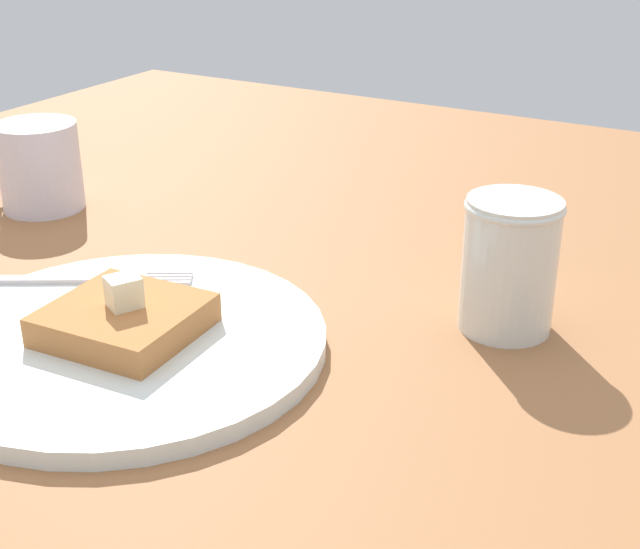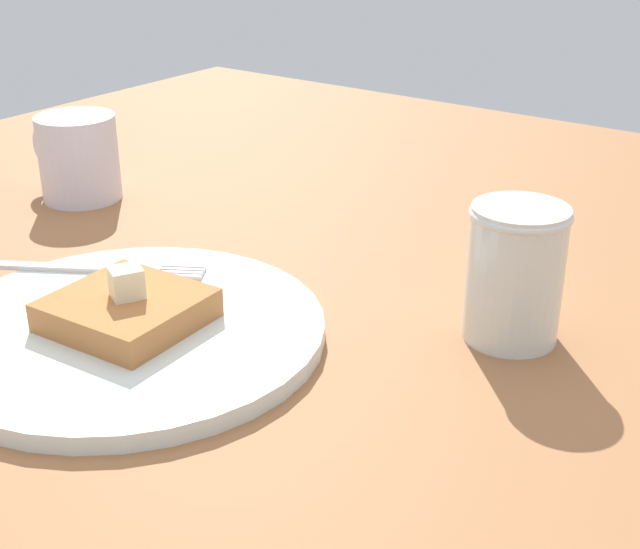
# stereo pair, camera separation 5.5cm
# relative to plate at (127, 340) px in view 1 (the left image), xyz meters

# --- Properties ---
(table_surface) EXTENTS (1.14, 1.14, 0.03)m
(table_surface) POSITION_rel_plate_xyz_m (-0.04, -0.11, -0.02)
(table_surface) COLOR #98623B
(table_surface) RESTS_ON ground
(plate) EXTENTS (0.25, 0.25, 0.01)m
(plate) POSITION_rel_plate_xyz_m (0.00, 0.00, 0.00)
(plate) COLOR white
(plate) RESTS_ON table_surface
(toast_slice_center) EXTENTS (0.09, 0.09, 0.02)m
(toast_slice_center) POSITION_rel_plate_xyz_m (0.00, -0.00, 0.01)
(toast_slice_center) COLOR #B46F3A
(toast_slice_center) RESTS_ON plate
(butter_pat_primary) EXTENTS (0.02, 0.03, 0.02)m
(butter_pat_primary) POSITION_rel_plate_xyz_m (-0.00, -0.00, 0.03)
(butter_pat_primary) COLOR #F1EBC4
(butter_pat_primary) RESTS_ON toast_slice_center
(fork) EXTENTS (0.15, 0.09, 0.00)m
(fork) POSITION_rel_plate_xyz_m (0.07, -0.05, 0.01)
(fork) COLOR silver
(fork) RESTS_ON plate
(syrup_jar) EXTENTS (0.06, 0.06, 0.09)m
(syrup_jar) POSITION_rel_plate_xyz_m (-0.20, -0.15, 0.04)
(syrup_jar) COLOR #592608
(syrup_jar) RESTS_ON table_surface
(coffee_mug) EXTENTS (0.10, 0.07, 0.08)m
(coffee_mug) POSITION_rel_plate_xyz_m (0.24, -0.16, 0.03)
(coffee_mug) COLOR silver
(coffee_mug) RESTS_ON table_surface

